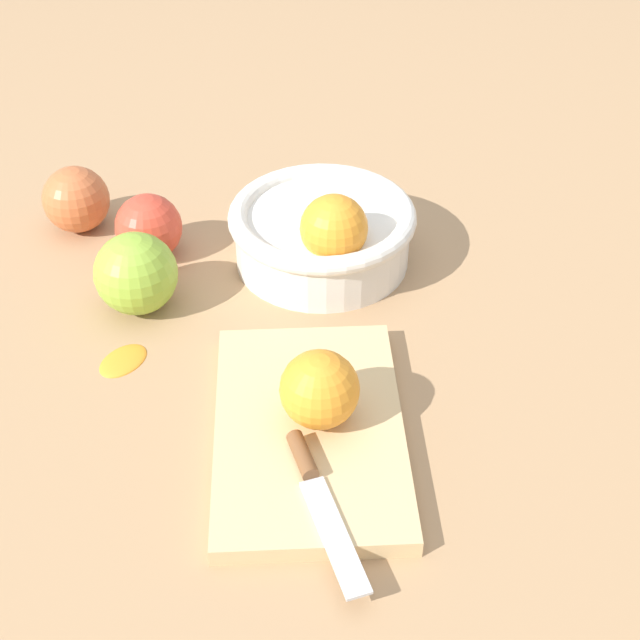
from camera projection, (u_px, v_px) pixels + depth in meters
name	position (u px, v px, depth m)	size (l,w,h in m)	color
ground_plane	(249.00, 323.00, 0.88)	(2.40, 2.40, 0.00)	tan
bowl	(323.00, 232.00, 0.93)	(0.20, 0.20, 0.11)	white
cutting_board	(309.00, 431.00, 0.75)	(0.25, 0.16, 0.02)	#DBB77F
orange_on_board	(320.00, 389.00, 0.73)	(0.07, 0.07, 0.07)	orange
knife	(315.00, 488.00, 0.69)	(0.15, 0.06, 0.01)	silver
apple_front_left	(76.00, 199.00, 0.98)	(0.07, 0.07, 0.07)	#CC6638
apple_front_left_2	(149.00, 227.00, 0.94)	(0.07, 0.07, 0.07)	#D6422D
apple_front_left_3	(136.00, 274.00, 0.87)	(0.08, 0.08, 0.08)	#8EB738
citrus_peel	(123.00, 358.00, 0.83)	(0.05, 0.04, 0.01)	orange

